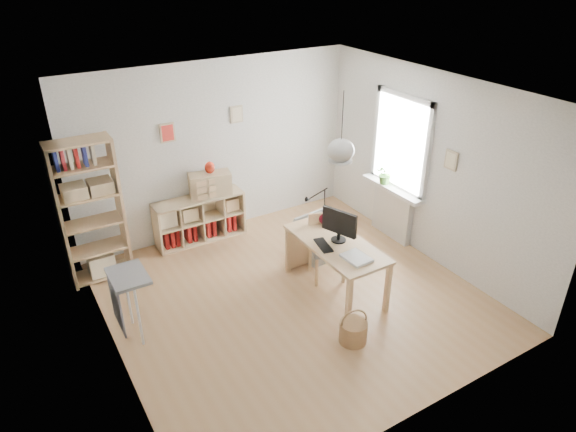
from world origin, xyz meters
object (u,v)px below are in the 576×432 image
storage_chest (319,243)px  monitor (339,224)px  chair (326,243)px  desk (336,249)px  drawer_chest (210,184)px  cube_shelf (198,222)px  tall_bookshelf (89,207)px

storage_chest → monitor: bearing=-114.8°
storage_chest → monitor: size_ratio=1.50×
chair → desk: bearing=-87.0°
desk → monitor: 0.34m
drawer_chest → cube_shelf: bearing=-177.2°
storage_chest → desk: bearing=-117.4°
storage_chest → drawer_chest: size_ratio=1.14×
tall_bookshelf → storage_chest: tall_bookshelf is taller
tall_bookshelf → chair: bearing=-30.2°
desk → cube_shelf: bearing=114.6°
storage_chest → monitor: 1.18m
cube_shelf → monitor: (1.08, -2.21, 0.69)m
tall_bookshelf → chair: (2.70, -1.57, -0.57)m
cube_shelf → tall_bookshelf: 1.77m
cube_shelf → monitor: size_ratio=2.94×
desk → monitor: (0.05, 0.03, 0.33)m
chair → monitor: (-0.06, -0.35, 0.47)m
storage_chest → monitor: monitor is taller
cube_shelf → monitor: 2.55m
tall_bookshelf → monitor: bearing=-36.1°
desk → storage_chest: 1.02m
storage_chest → tall_bookshelf: bearing=153.2°
chair → drawer_chest: size_ratio=1.45×
tall_bookshelf → monitor: tall_bookshelf is taller
storage_chest → drawer_chest: bearing=123.8°
cube_shelf → drawer_chest: (0.23, -0.04, 0.60)m
chair → cube_shelf: bearing=141.6°
cube_shelf → chair: size_ratio=1.54×
monitor → desk: bearing=-175.5°
desk → storage_chest: bearing=68.8°
chair → drawer_chest: bearing=136.5°
cube_shelf → tall_bookshelf: tall_bookshelf is taller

